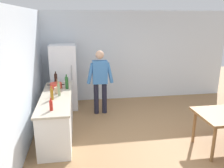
# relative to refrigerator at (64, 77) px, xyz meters

# --- Properties ---
(ground_plane) EXTENTS (14.00, 14.00, 0.00)m
(ground_plane) POSITION_rel_refrigerator_xyz_m (1.90, -2.40, -0.90)
(ground_plane) COLOR #936D47
(wall_back) EXTENTS (6.40, 0.12, 2.70)m
(wall_back) POSITION_rel_refrigerator_xyz_m (1.90, 0.60, 0.45)
(wall_back) COLOR silver
(wall_back) RESTS_ON ground_plane
(wall_left) EXTENTS (0.12, 5.60, 2.70)m
(wall_left) POSITION_rel_refrigerator_xyz_m (-0.70, -2.20, 0.45)
(wall_left) COLOR silver
(wall_left) RESTS_ON ground_plane
(kitchen_counter) EXTENTS (0.64, 2.20, 0.90)m
(kitchen_counter) POSITION_rel_refrigerator_xyz_m (-0.10, -1.60, -0.45)
(kitchen_counter) COLOR white
(kitchen_counter) RESTS_ON ground_plane
(refrigerator) EXTENTS (0.70, 0.67, 1.80)m
(refrigerator) POSITION_rel_refrigerator_xyz_m (0.00, 0.00, 0.00)
(refrigerator) COLOR white
(refrigerator) RESTS_ON ground_plane
(person) EXTENTS (0.70, 0.22, 1.70)m
(person) POSITION_rel_refrigerator_xyz_m (0.95, -0.55, 0.08)
(person) COLOR #1E1E2D
(person) RESTS_ON ground_plane
(cooking_pot) EXTENTS (0.40, 0.28, 0.12)m
(cooking_pot) POSITION_rel_refrigerator_xyz_m (-0.14, -1.01, 0.06)
(cooking_pot) COLOR red
(cooking_pot) RESTS_ON kitchen_counter
(utensil_jar) EXTENTS (0.11, 0.11, 0.32)m
(utensil_jar) POSITION_rel_refrigerator_xyz_m (-0.09, -1.42, 0.08)
(utensil_jar) COLOR tan
(utensil_jar) RESTS_ON kitchen_counter
(bottle_sauce_red) EXTENTS (0.06, 0.06, 0.24)m
(bottle_sauce_red) POSITION_rel_refrigerator_xyz_m (-0.12, -2.39, 0.10)
(bottle_sauce_red) COLOR #B22319
(bottle_sauce_red) RESTS_ON kitchen_counter
(bottle_vinegar_tall) EXTENTS (0.06, 0.06, 0.32)m
(bottle_vinegar_tall) POSITION_rel_refrigerator_xyz_m (-0.03, -1.59, 0.14)
(bottle_vinegar_tall) COLOR gray
(bottle_vinegar_tall) RESTS_ON kitchen_counter
(bottle_oil_amber) EXTENTS (0.06, 0.06, 0.28)m
(bottle_oil_amber) POSITION_rel_refrigerator_xyz_m (-0.16, -1.81, 0.12)
(bottle_oil_amber) COLOR #996619
(bottle_oil_amber) RESTS_ON kitchen_counter
(bottle_wine_dark) EXTENTS (0.08, 0.08, 0.34)m
(bottle_wine_dark) POSITION_rel_refrigerator_xyz_m (-0.16, -0.75, 0.15)
(bottle_wine_dark) COLOR black
(bottle_wine_dark) RESTS_ON kitchen_counter
(bottle_wine_green) EXTENTS (0.08, 0.08, 0.34)m
(bottle_wine_green) POSITION_rel_refrigerator_xyz_m (0.12, -1.11, 0.15)
(bottle_wine_green) COLOR #1E5123
(bottle_wine_green) RESTS_ON kitchen_counter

